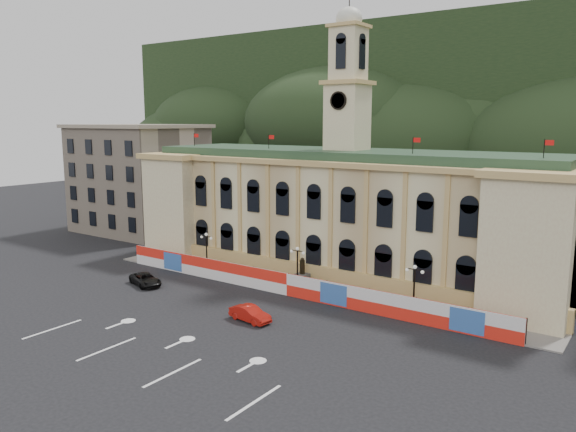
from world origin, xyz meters
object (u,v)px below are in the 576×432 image
Objects in this scene: lamp_center at (297,265)px; red_sedan at (250,314)px; black_suv at (145,279)px; statue at (302,279)px.

lamp_center is 1.10× the size of red_sedan.
black_suv is at bearing 89.93° from red_sedan.
statue is 0.72× the size of lamp_center.
lamp_center is 11.16m from red_sedan.
statue reaches higher than red_sedan.
red_sedan is (1.75, -10.77, -2.33)m from lamp_center.
black_suv is (-15.96, -8.45, -2.36)m from lamp_center.
black_suv is at bearing -149.38° from statue.
red_sedan is at bearing -78.93° from black_suv.
red_sedan is 17.86m from black_suv.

